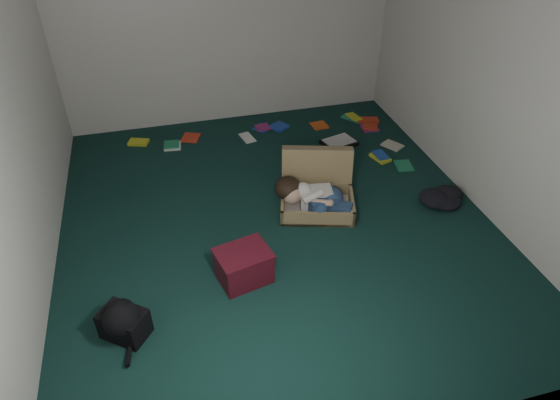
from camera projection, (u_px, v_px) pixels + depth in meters
name	position (u px, v px, depth m)	size (l,w,h in m)	color
floor	(276.00, 220.00, 4.81)	(4.50, 4.50, 0.00)	#0F2D28
wall_back	(227.00, 16.00, 5.79)	(4.50, 4.50, 0.00)	silver
wall_front	(398.00, 295.00, 2.28)	(4.50, 4.50, 0.00)	silver
wall_left	(9.00, 125.00, 3.62)	(4.50, 4.50, 0.00)	silver
wall_right	(492.00, 71.00, 4.45)	(4.50, 4.50, 0.00)	silver
suitcase	(317.00, 190.00, 4.95)	(0.87, 0.86, 0.52)	#967F53
person	(313.00, 197.00, 4.78)	(0.71, 0.52, 0.32)	silver
maroon_bin	(244.00, 266.00, 4.09)	(0.50, 0.43, 0.30)	#4A0F1A
backpack	(124.00, 323.00, 3.64)	(0.41, 0.33, 0.25)	black
clothing_pile	(445.00, 198.00, 4.97)	(0.47, 0.38, 0.15)	black
paper_tray	(339.00, 142.00, 5.97)	(0.45, 0.38, 0.05)	black
book_scatter	(301.00, 137.00, 6.11)	(3.13, 1.55, 0.02)	yellow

